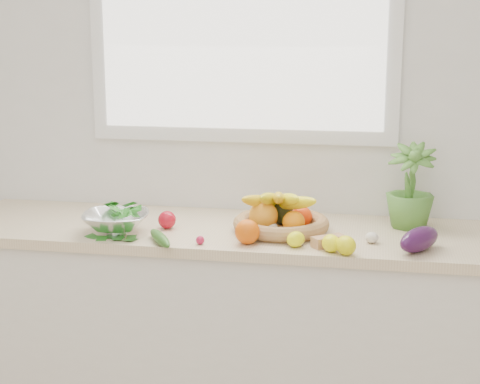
% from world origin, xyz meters
% --- Properties ---
extents(back_wall, '(4.50, 0.02, 2.70)m').
position_xyz_m(back_wall, '(0.00, 2.25, 1.35)').
color(back_wall, white).
rests_on(back_wall, ground).
extents(counter_cabinet, '(2.20, 0.58, 0.86)m').
position_xyz_m(counter_cabinet, '(0.00, 1.95, 0.43)').
color(counter_cabinet, silver).
rests_on(counter_cabinet, ground).
extents(countertop, '(2.24, 0.62, 0.04)m').
position_xyz_m(countertop, '(0.00, 1.95, 0.88)').
color(countertop, beige).
rests_on(countertop, counter_cabinet).
extents(window_frame, '(1.30, 0.03, 1.10)m').
position_xyz_m(window_frame, '(0.00, 2.23, 1.75)').
color(window_frame, white).
rests_on(window_frame, back_wall).
extents(window_pane, '(1.18, 0.01, 0.98)m').
position_xyz_m(window_pane, '(0.00, 2.21, 1.75)').
color(window_pane, white).
rests_on(window_pane, window_frame).
extents(orange_loose, '(0.10, 0.10, 0.09)m').
position_xyz_m(orange_loose, '(0.11, 1.74, 0.95)').
color(orange_loose, '#E15607').
rests_on(orange_loose, countertop).
extents(lemon_a, '(0.09, 0.10, 0.06)m').
position_xyz_m(lemon_a, '(0.42, 1.70, 0.93)').
color(lemon_a, '#FFFA0D').
rests_on(lemon_a, countertop).
extents(lemon_b, '(0.09, 0.09, 0.06)m').
position_xyz_m(lemon_b, '(0.29, 1.73, 0.93)').
color(lemon_b, '#FBFF0D').
rests_on(lemon_b, countertop).
extents(lemon_c, '(0.10, 0.11, 0.07)m').
position_xyz_m(lemon_c, '(0.47, 1.67, 0.93)').
color(lemon_c, yellow).
rests_on(lemon_c, countertop).
extents(apple, '(0.08, 0.08, 0.07)m').
position_xyz_m(apple, '(-0.23, 1.89, 0.94)').
color(apple, '#AF0E1E').
rests_on(apple, countertop).
extents(ginger, '(0.13, 0.11, 0.04)m').
position_xyz_m(ginger, '(0.41, 1.76, 0.92)').
color(ginger, tan).
rests_on(ginger, countertop).
extents(garlic_a, '(0.05, 0.05, 0.04)m').
position_xyz_m(garlic_a, '(0.56, 1.83, 0.92)').
color(garlic_a, white).
rests_on(garlic_a, countertop).
extents(garlic_b, '(0.07, 0.07, 0.05)m').
position_xyz_m(garlic_b, '(0.18, 1.88, 0.92)').
color(garlic_b, white).
rests_on(garlic_b, countertop).
extents(garlic_c, '(0.06, 0.06, 0.04)m').
position_xyz_m(garlic_c, '(0.13, 1.84, 0.92)').
color(garlic_c, silver).
rests_on(garlic_c, countertop).
extents(eggplant, '(0.19, 0.23, 0.09)m').
position_xyz_m(eggplant, '(0.73, 1.76, 0.94)').
color(eggplant, '#330F39').
rests_on(eggplant, countertop).
extents(cucumber, '(0.15, 0.21, 0.04)m').
position_xyz_m(cucumber, '(-0.20, 1.68, 0.92)').
color(cucumber, '#2E5C1B').
rests_on(cucumber, countertop).
extents(radish, '(0.03, 0.03, 0.03)m').
position_xyz_m(radish, '(-0.06, 1.70, 0.92)').
color(radish, '#B6163D').
rests_on(radish, countertop).
extents(potted_herb, '(0.21, 0.21, 0.34)m').
position_xyz_m(potted_herb, '(0.70, 2.08, 1.07)').
color(potted_herb, '#4A832F').
rests_on(potted_herb, countertop).
extents(fruit_basket, '(0.42, 0.42, 0.19)m').
position_xyz_m(fruit_basket, '(0.21, 1.93, 0.95)').
color(fruit_basket, tan).
rests_on(fruit_basket, countertop).
extents(colander_with_spinach, '(0.29, 0.29, 0.13)m').
position_xyz_m(colander_with_spinach, '(-0.41, 1.78, 0.97)').
color(colander_with_spinach, white).
rests_on(colander_with_spinach, countertop).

